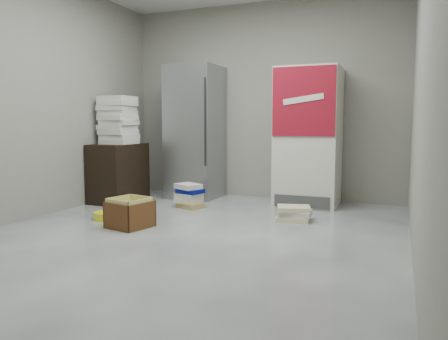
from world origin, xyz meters
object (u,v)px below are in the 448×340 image
coke_cooler (308,137)px  wood_shelf (119,173)px  cardboard_box (130,215)px  phonebook_stack_main (189,196)px  steel_fridge (195,132)px

coke_cooler → wood_shelf: bearing=-163.7°
coke_cooler → wood_shelf: (-2.48, -0.72, -0.50)m
coke_cooler → cardboard_box: bearing=-126.7°
cardboard_box → coke_cooler: bearing=67.0°
phonebook_stack_main → cardboard_box: bearing=-74.5°
steel_fridge → wood_shelf: bearing=-138.7°
steel_fridge → wood_shelf: steel_fridge is taller
wood_shelf → steel_fridge: bearing=41.3°
cardboard_box → steel_fridge: bearing=109.1°
steel_fridge → cardboard_box: steel_fridge is taller
steel_fridge → phonebook_stack_main: (0.29, -0.78, -0.79)m
wood_shelf → phonebook_stack_main: 1.14m
coke_cooler → wood_shelf: 2.63m
steel_fridge → coke_cooler: (1.65, -0.01, -0.05)m
phonebook_stack_main → steel_fridge: bearing=130.3°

